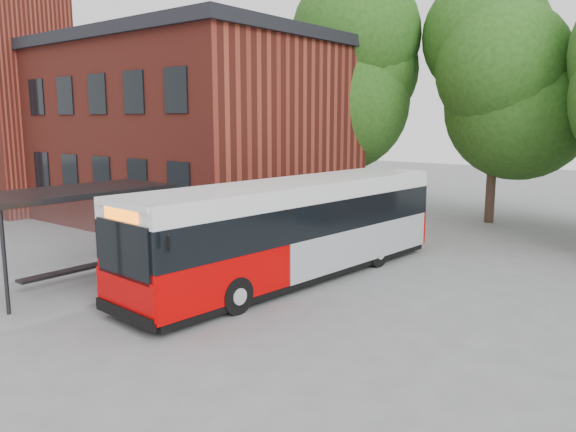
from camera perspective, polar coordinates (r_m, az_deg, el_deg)
The scene contains 7 objects.
ground at distance 14.32m, azimuth -7.60°, elevation -9.79°, with size 100.00×100.00×0.00m, color slate.
station_building at distance 29.24m, azimuth -12.88°, elevation 8.47°, with size 18.40×10.40×8.50m, color maroon, non-canonical shape.
clock_tower at distance 32.44m, azimuth -25.99°, elevation 16.46°, with size 5.20×5.20×18.20m, color maroon, non-canonical shape.
bus_shelter at distance 16.86m, azimuth -20.91°, elevation -2.26°, with size 3.60×7.00×2.90m, color #262629, non-canonical shape.
tree_0 at distance 29.84m, azimuth 6.64°, elevation 11.07°, with size 7.92×7.92×11.00m, color #1F4913, non-canonical shape.
tree_1 at distance 27.75m, azimuth 20.33°, elevation 10.03°, with size 7.92×7.92×10.40m, color #1F4913, non-canonical shape.
city_bus at distance 16.87m, azimuth 0.63°, elevation -1.48°, with size 2.49×11.70×2.97m, color #C90001, non-canonical shape.
Camera 1 is at (9.78, -9.32, 4.76)m, focal length 35.00 mm.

